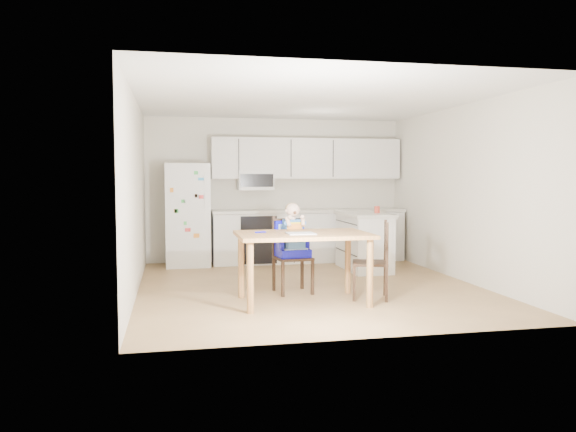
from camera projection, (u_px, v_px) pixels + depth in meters
The scene contains 10 objects.
room at pixel (301, 193), 7.97m from camera, with size 4.52×5.01×2.51m.
refrigerator at pixel (188, 215), 9.32m from camera, with size 0.72×0.70×1.70m, color silver.
kitchen_run at pixel (306, 211), 9.82m from camera, with size 3.37×0.62×2.15m.
kitchen_island at pixel (364, 241), 8.92m from camera, with size 0.65×1.23×0.91m.
red_cup at pixel (377, 209), 8.87m from camera, with size 0.09×0.09×0.11m, color #BA3827.
dining_table at pixel (303, 242), 6.57m from camera, with size 1.54×0.99×0.83m.
napkin at pixel (301, 233), 6.45m from camera, with size 0.31×0.27×0.01m, color #ACACB1.
toddler_spoon at pixel (260, 232), 6.57m from camera, with size 0.02×0.02×0.12m, color #0C0CB9.
chair_booster at pixel (292, 238), 7.18m from camera, with size 0.48×0.48×1.15m.
chair_side at pixel (378, 255), 6.80m from camera, with size 0.53×0.53×0.95m.
Camera 1 is at (-1.79, -7.29, 1.48)m, focal length 35.00 mm.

